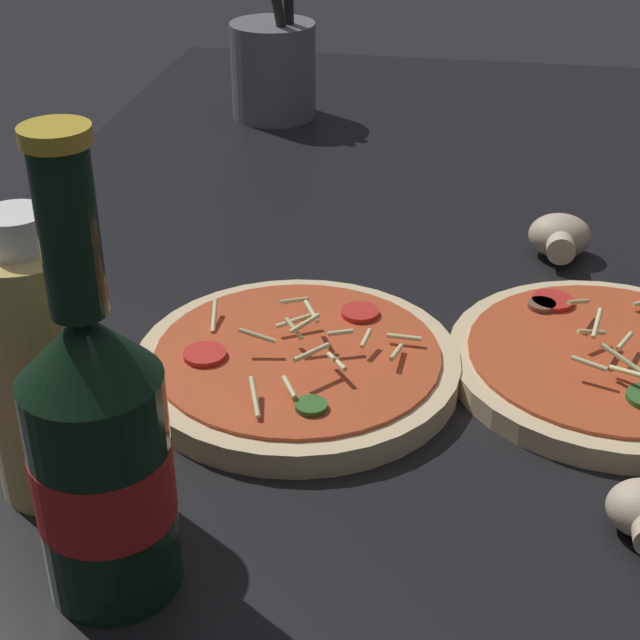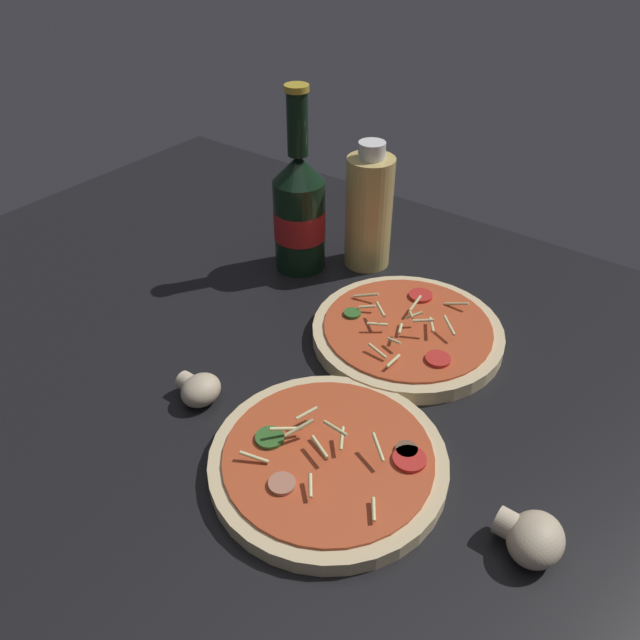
% 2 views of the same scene
% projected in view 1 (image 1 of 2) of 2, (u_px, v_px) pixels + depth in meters
% --- Properties ---
extents(counter_slab, '(1.60, 0.90, 0.03)m').
position_uv_depth(counter_slab, '(450.00, 346.00, 0.78)').
color(counter_slab, black).
rests_on(counter_slab, ground).
extents(pizza_near, '(0.23, 0.23, 0.05)m').
position_uv_depth(pizza_near, '(609.00, 364.00, 0.71)').
color(pizza_near, beige).
rests_on(pizza_near, counter_slab).
extents(pizza_far, '(0.24, 0.24, 0.05)m').
position_uv_depth(pizza_far, '(298.00, 364.00, 0.71)').
color(pizza_far, beige).
rests_on(pizza_far, counter_slab).
extents(beer_bottle, '(0.07, 0.07, 0.26)m').
position_uv_depth(beer_bottle, '(100.00, 449.00, 0.50)').
color(beer_bottle, black).
rests_on(beer_bottle, counter_slab).
extents(oil_bottle, '(0.07, 0.07, 0.18)m').
position_uv_depth(oil_bottle, '(39.00, 368.00, 0.57)').
color(oil_bottle, '#D6B766').
rests_on(oil_bottle, counter_slab).
extents(mushroom_right, '(0.06, 0.06, 0.04)m').
position_uv_depth(mushroom_right, '(560.00, 237.00, 0.88)').
color(mushroom_right, beige).
rests_on(mushroom_right, counter_slab).
extents(utensil_crock, '(0.10, 0.10, 0.16)m').
position_uv_depth(utensil_crock, '(274.00, 69.00, 1.20)').
color(utensil_crock, slate).
rests_on(utensil_crock, counter_slab).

